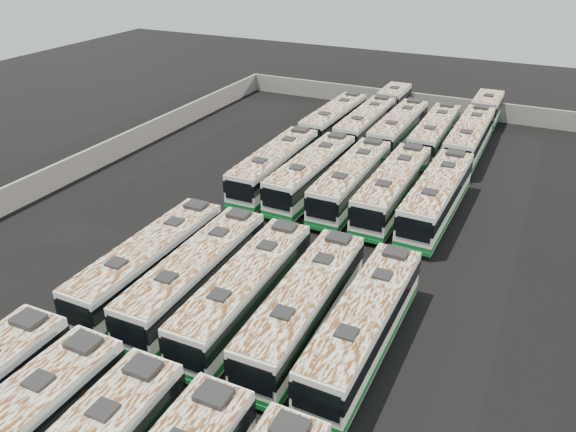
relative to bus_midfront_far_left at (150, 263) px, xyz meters
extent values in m
plane|color=black|center=(5.43, 8.22, -1.83)|extent=(140.00, 140.00, 0.00)
cube|color=slate|center=(5.43, 44.52, -0.73)|extent=(45.20, 0.30, 2.20)
cube|color=slate|center=(-16.87, 8.22, -0.73)|extent=(0.30, 73.20, 2.20)
cube|color=black|center=(-0.18, -8.79, 1.73)|extent=(1.43, 1.22, 0.28)
cylinder|color=black|center=(-1.30, -10.12, -1.29)|extent=(0.33, 1.09, 1.08)
cylinder|color=black|center=(1.01, -10.06, -1.29)|extent=(0.33, 1.09, 1.08)
cube|color=black|center=(3.42, -11.52, 1.67)|extent=(1.04, 1.04, 0.15)
cube|color=black|center=(3.44, -8.92, 1.73)|extent=(1.42, 1.20, 0.28)
cylinder|color=black|center=(2.27, -10.21, -1.28)|extent=(0.31, 1.09, 1.08)
cylinder|color=black|center=(4.59, -10.23, -1.28)|extent=(0.31, 1.09, 1.08)
cube|color=black|center=(6.93, -11.54, 1.62)|extent=(1.03, 1.03, 0.15)
cube|color=black|center=(6.89, -8.98, 1.67)|extent=(1.41, 1.20, 0.28)
cylinder|color=black|center=(5.77, -10.28, -1.29)|extent=(0.32, 1.07, 1.07)
cube|color=black|center=(10.49, -8.99, 1.67)|extent=(1.40, 1.18, 0.28)
cube|color=black|center=(14.00, -9.08, 1.61)|extent=(1.36, 1.16, 0.27)
cube|color=white|center=(0.00, 0.00, -0.02)|extent=(2.64, 12.58, 2.88)
cube|color=#105C28|center=(0.00, 0.00, -1.07)|extent=(2.69, 12.63, 0.44)
cube|color=black|center=(0.00, 0.00, 0.46)|extent=(2.70, 12.64, 0.96)
cube|color=black|center=(0.01, -6.31, 0.32)|extent=(2.30, 0.06, 1.52)
cube|color=#105C28|center=(0.01, -6.31, -1.28)|extent=(2.62, 0.10, 0.29)
cube|color=beige|center=(0.00, 0.00, 1.45)|extent=(2.58, 12.32, 0.07)
cube|color=black|center=(0.00, -2.77, 1.56)|extent=(1.00, 1.00, 0.15)
cube|color=black|center=(0.00, 2.76, 1.56)|extent=(1.00, 1.00, 0.15)
cube|color=black|center=(-0.01, 5.28, 1.61)|extent=(1.36, 1.15, 0.27)
cylinder|color=black|center=(-1.12, -4.03, -1.30)|extent=(0.29, 1.05, 1.05)
cylinder|color=black|center=(1.13, -4.02, -1.30)|extent=(0.29, 1.05, 1.05)
cylinder|color=black|center=(-1.13, 4.02, -1.30)|extent=(0.29, 1.05, 1.05)
cylinder|color=black|center=(1.12, 4.02, -1.30)|extent=(0.29, 1.05, 1.05)
cube|color=white|center=(3.40, 0.06, -0.01)|extent=(2.83, 12.65, 2.89)
cube|color=#105C28|center=(3.40, 0.06, -1.07)|extent=(2.88, 12.70, 0.44)
cube|color=black|center=(3.40, 0.06, 0.46)|extent=(2.89, 12.71, 0.97)
cube|color=black|center=(3.50, -6.26, 0.33)|extent=(2.31, 0.10, 1.52)
cube|color=#105C28|center=(3.50, -6.26, -1.28)|extent=(2.63, 0.14, 0.29)
cube|color=beige|center=(3.40, 0.06, 1.46)|extent=(2.77, 12.39, 0.07)
cube|color=black|center=(3.44, -2.71, 1.57)|extent=(1.01, 1.01, 0.15)
cube|color=black|center=(3.35, 2.83, 1.57)|extent=(1.01, 1.01, 0.15)
cube|color=black|center=(3.31, 5.35, 1.62)|extent=(1.38, 1.18, 0.27)
cylinder|color=black|center=(2.34, -3.99, -1.30)|extent=(0.31, 1.06, 1.05)
cylinder|color=black|center=(4.59, -3.96, -1.30)|extent=(0.31, 1.06, 1.05)
cylinder|color=black|center=(2.21, 4.08, -1.30)|extent=(0.31, 1.06, 1.05)
cylinder|color=black|center=(4.46, 4.11, -1.30)|extent=(0.31, 1.06, 1.05)
cube|color=white|center=(6.88, -0.09, -0.02)|extent=(2.84, 12.62, 2.88)
cube|color=#105C28|center=(6.88, -0.09, -1.07)|extent=(2.89, 12.67, 0.44)
cube|color=black|center=(6.88, -0.09, 0.46)|extent=(2.90, 12.68, 0.96)
cube|color=black|center=(6.99, -6.40, 0.32)|extent=(2.31, 0.10, 1.52)
cube|color=#105C28|center=(6.99, -6.40, -1.28)|extent=(2.62, 0.15, 0.29)
cube|color=beige|center=(6.88, -0.09, 1.45)|extent=(2.78, 12.37, 0.07)
cube|color=black|center=(6.92, -2.86, 1.56)|extent=(1.01, 1.01, 0.15)
cube|color=black|center=(6.83, 2.67, 1.56)|extent=(1.01, 1.01, 0.15)
cube|color=black|center=(6.79, 5.19, 1.61)|extent=(1.38, 1.18, 0.27)
cylinder|color=black|center=(5.83, -4.14, -1.30)|extent=(0.31, 1.05, 1.05)
cylinder|color=black|center=(8.07, -4.10, -1.30)|extent=(0.31, 1.05, 1.05)
cylinder|color=black|center=(5.69, 3.91, -1.30)|extent=(0.31, 1.05, 1.05)
cylinder|color=black|center=(7.93, 3.95, -1.30)|extent=(0.31, 1.05, 1.05)
cube|color=white|center=(10.51, 0.00, -0.01)|extent=(2.87, 12.66, 2.89)
cube|color=#105C28|center=(10.51, 0.00, -1.07)|extent=(2.92, 12.71, 0.44)
cube|color=black|center=(10.51, 0.00, 0.46)|extent=(2.93, 12.72, 0.97)
cube|color=black|center=(10.64, -6.33, 0.33)|extent=(2.31, 0.10, 1.52)
cube|color=#105C28|center=(10.64, -6.33, -1.28)|extent=(2.63, 0.15, 0.29)
cube|color=beige|center=(10.51, 0.00, 1.46)|extent=(2.81, 12.40, 0.07)
cube|color=black|center=(10.57, -2.78, 1.57)|extent=(1.02, 1.02, 0.15)
cube|color=black|center=(10.46, 2.77, 1.57)|extent=(1.02, 1.02, 0.15)
cube|color=black|center=(10.41, 5.29, 1.62)|extent=(1.39, 1.18, 0.27)
cylinder|color=black|center=(9.47, -4.06, -1.30)|extent=(0.31, 1.06, 1.05)
cylinder|color=black|center=(11.72, -4.02, -1.30)|extent=(0.31, 1.06, 1.05)
cylinder|color=black|center=(9.31, 4.01, -1.30)|extent=(0.31, 1.06, 1.05)
cylinder|color=black|center=(11.56, 4.05, -1.30)|extent=(0.31, 1.06, 1.05)
cube|color=white|center=(13.98, -0.05, -0.03)|extent=(2.74, 12.51, 2.86)
cube|color=#105C28|center=(13.98, -0.05, -1.08)|extent=(2.79, 12.56, 0.44)
cube|color=black|center=(13.98, -0.05, 0.44)|extent=(2.80, 12.57, 0.96)
cube|color=black|center=(13.91, -6.31, 0.31)|extent=(2.29, 0.09, 1.51)
cube|color=#105C28|center=(13.91, -6.31, -1.29)|extent=(2.60, 0.13, 0.29)
cube|color=beige|center=(13.98, -0.05, 1.43)|extent=(2.68, 12.26, 0.07)
cube|color=black|center=(13.95, -2.80, 1.53)|extent=(1.00, 1.00, 0.15)
cube|color=black|center=(14.01, 2.70, 1.53)|extent=(1.00, 1.00, 0.15)
cube|color=black|center=(14.04, 5.19, 1.59)|extent=(1.36, 1.16, 0.27)
cylinder|color=black|center=(12.82, -4.03, -1.31)|extent=(0.30, 1.04, 1.04)
cylinder|color=black|center=(15.05, -4.06, -1.31)|extent=(0.30, 1.04, 1.04)
cylinder|color=black|center=(12.91, 3.96, -1.31)|extent=(0.30, 1.04, 1.04)
cylinder|color=black|center=(15.14, 3.93, -1.31)|extent=(0.30, 1.04, 1.04)
cube|color=white|center=(-0.01, 17.18, 0.01)|extent=(2.83, 12.79, 2.92)
cube|color=#105C28|center=(-0.01, 17.18, -1.06)|extent=(2.88, 12.84, 0.45)
cube|color=black|center=(-0.01, 17.18, 0.49)|extent=(2.89, 12.85, 0.98)
cube|color=black|center=(0.07, 10.78, 0.35)|extent=(2.34, 0.09, 1.54)
cube|color=#105C28|center=(0.07, 10.78, -1.27)|extent=(2.66, 0.13, 0.30)
cube|color=beige|center=(-0.01, 17.18, 1.50)|extent=(2.77, 12.54, 0.07)
cube|color=black|center=(0.02, 14.37, 1.61)|extent=(1.02, 1.02, 0.15)
cube|color=black|center=(-0.05, 19.99, 1.61)|extent=(1.02, 1.02, 0.15)
cube|color=black|center=(-0.08, 22.54, 1.66)|extent=(1.40, 1.19, 0.28)
cylinder|color=black|center=(-1.10, 13.08, -1.29)|extent=(0.31, 1.07, 1.06)
cylinder|color=black|center=(1.18, 13.11, -1.29)|extent=(0.31, 1.07, 1.06)
cylinder|color=black|center=(-1.21, 21.25, -1.29)|extent=(0.31, 1.07, 1.06)
cylinder|color=black|center=(1.07, 21.28, -1.29)|extent=(0.31, 1.07, 1.06)
cube|color=white|center=(3.48, 17.16, 0.01)|extent=(2.94, 12.83, 2.93)
cube|color=#105C28|center=(3.48, 17.16, -1.06)|extent=(2.99, 12.88, 0.45)
cube|color=black|center=(3.48, 17.16, 0.49)|extent=(3.00, 12.89, 0.98)
cube|color=black|center=(3.33, 10.75, 0.36)|extent=(2.34, 0.11, 1.54)
cube|color=#105C28|center=(3.33, 10.75, -1.27)|extent=(2.66, 0.16, 0.30)
cube|color=beige|center=(3.48, 17.16, 1.51)|extent=(2.88, 12.57, 0.07)
cube|color=black|center=(3.41, 14.35, 1.61)|extent=(1.03, 1.03, 0.15)
cube|color=black|center=(3.54, 19.97, 1.61)|extent=(1.03, 1.03, 0.15)
cube|color=black|center=(3.59, 22.52, 1.66)|extent=(1.41, 1.20, 0.28)
cylinder|color=black|center=(2.25, 13.10, -1.29)|extent=(0.32, 1.07, 1.06)
cylinder|color=black|center=(4.52, 13.05, -1.29)|extent=(0.32, 1.07, 1.06)
cylinder|color=black|center=(2.43, 21.27, -1.29)|extent=(0.32, 1.07, 1.06)
cylinder|color=black|center=(4.70, 21.22, -1.29)|extent=(0.32, 1.07, 1.06)
cube|color=white|center=(7.00, 17.11, 0.01)|extent=(2.69, 12.76, 2.92)
cube|color=#105C28|center=(7.00, 17.11, -1.06)|extent=(2.74, 12.81, 0.45)
cube|color=black|center=(7.00, 17.11, 0.49)|extent=(2.75, 12.82, 0.98)
cube|color=black|center=(7.02, 10.71, 0.35)|extent=(2.34, 0.07, 1.54)
cube|color=#105C28|center=(7.02, 10.71, -1.27)|extent=(2.66, 0.11, 0.30)
cube|color=beige|center=(7.00, 17.11, 1.50)|extent=(2.64, 12.51, 0.07)
cube|color=black|center=(7.01, 14.30, 1.61)|extent=(1.01, 1.01, 0.15)
cube|color=black|center=(7.00, 19.91, 1.61)|extent=(1.01, 1.01, 0.15)
cube|color=black|center=(6.99, 22.46, 1.66)|extent=(1.39, 1.17, 0.28)
cylinder|color=black|center=(5.88, 13.02, -1.30)|extent=(0.30, 1.06, 1.06)
cylinder|color=black|center=(8.15, 13.03, -1.30)|extent=(0.30, 1.06, 1.06)
cylinder|color=black|center=(5.86, 21.18, -1.30)|extent=(0.30, 1.06, 1.06)
cylinder|color=black|center=(8.13, 21.19, -1.30)|extent=(0.30, 1.06, 1.06)
cube|color=white|center=(10.50, 17.11, 0.03)|extent=(2.78, 12.91, 2.95)
cube|color=#105C28|center=(10.50, 17.11, -1.05)|extent=(2.83, 12.96, 0.45)
cube|color=black|center=(10.50, 17.11, 0.52)|extent=(2.84, 12.97, 0.99)
cube|color=black|center=(10.45, 10.64, 0.38)|extent=(2.36, 0.08, 1.56)
cube|color=#105C28|center=(10.45, 10.64, -1.27)|extent=(2.69, 0.12, 0.30)
cube|color=beige|center=(10.50, 17.11, 1.54)|extent=(2.72, 12.65, 0.08)
cube|color=black|center=(10.48, 14.27, 1.64)|extent=(1.03, 1.03, 0.15)
cube|color=black|center=(10.52, 19.94, 1.64)|extent=(1.03, 1.03, 0.15)
cube|color=black|center=(10.54, 22.52, 1.70)|extent=(1.41, 1.19, 0.28)
cylinder|color=black|center=(9.32, 12.99, -1.29)|extent=(0.31, 1.08, 1.07)
cylinder|color=black|center=(11.62, 12.97, -1.29)|extent=(0.31, 1.08, 1.07)
cylinder|color=black|center=(9.38, 21.24, -1.29)|extent=(0.31, 1.08, 1.07)
cylinder|color=black|center=(11.68, 21.23, -1.29)|extent=(0.31, 1.08, 1.07)
cube|color=white|center=(13.98, 17.08, 0.04)|extent=(3.03, 13.06, 2.98)
cube|color=#105C28|center=(13.98, 17.08, -1.05)|extent=(3.08, 13.12, 0.46)
cube|color=black|center=(13.98, 17.08, 0.54)|extent=(3.09, 13.13, 1.00)
cube|color=black|center=(13.82, 10.56, 0.39)|extent=(2.38, 0.12, 1.57)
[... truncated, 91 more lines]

